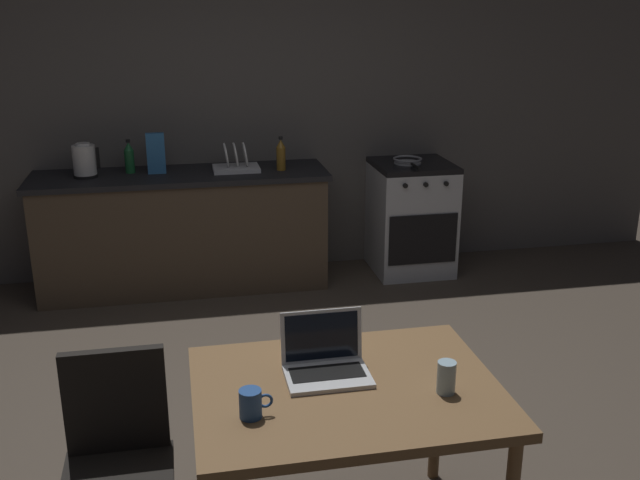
% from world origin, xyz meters
% --- Properties ---
extents(ground_plane, '(12.00, 12.00, 0.00)m').
position_xyz_m(ground_plane, '(0.00, 0.00, 0.00)').
color(ground_plane, '#473D33').
extents(back_wall, '(6.40, 0.10, 2.65)m').
position_xyz_m(back_wall, '(0.30, 2.57, 1.33)').
color(back_wall, '#595551').
rests_on(back_wall, ground_plane).
extents(kitchen_counter, '(2.16, 0.64, 0.89)m').
position_xyz_m(kitchen_counter, '(-0.56, 2.22, 0.45)').
color(kitchen_counter, '#4C3D2D').
rests_on(kitchen_counter, ground_plane).
extents(stove_oven, '(0.60, 0.62, 0.89)m').
position_xyz_m(stove_oven, '(1.23, 2.22, 0.44)').
color(stove_oven, '#B7BABF').
rests_on(stove_oven, ground_plane).
extents(dining_table, '(1.14, 0.86, 0.74)m').
position_xyz_m(dining_table, '(-0.01, -0.78, 0.66)').
color(dining_table, brown).
rests_on(dining_table, ground_plane).
extents(chair, '(0.40, 0.40, 0.88)m').
position_xyz_m(chair, '(-0.86, -0.70, 0.50)').
color(chair, black).
rests_on(chair, ground_plane).
extents(laptop, '(0.32, 0.25, 0.23)m').
position_xyz_m(laptop, '(-0.07, -0.67, 0.78)').
color(laptop, silver).
rests_on(laptop, dining_table).
extents(electric_kettle, '(0.19, 0.17, 0.25)m').
position_xyz_m(electric_kettle, '(-1.22, 2.22, 1.01)').
color(electric_kettle, black).
rests_on(electric_kettle, kitchen_counter).
extents(bottle, '(0.07, 0.07, 0.25)m').
position_xyz_m(bottle, '(0.18, 2.17, 1.00)').
color(bottle, '#8C601E').
rests_on(bottle, kitchen_counter).
extents(frying_pan, '(0.23, 0.40, 0.05)m').
position_xyz_m(frying_pan, '(1.18, 2.19, 0.91)').
color(frying_pan, gray).
rests_on(frying_pan, stove_oven).
extents(coffee_mug, '(0.12, 0.08, 0.10)m').
position_xyz_m(coffee_mug, '(-0.38, -0.92, 0.79)').
color(coffee_mug, '#264C8C').
rests_on(coffee_mug, dining_table).
extents(drinking_glass, '(0.07, 0.07, 0.12)m').
position_xyz_m(drinking_glass, '(0.33, -0.89, 0.80)').
color(drinking_glass, '#99B7C6').
rests_on(drinking_glass, dining_table).
extents(cereal_box, '(0.13, 0.05, 0.30)m').
position_xyz_m(cereal_box, '(-0.72, 2.24, 1.04)').
color(cereal_box, '#3372B2').
rests_on(cereal_box, kitchen_counter).
extents(dish_rack, '(0.34, 0.26, 0.21)m').
position_xyz_m(dish_rack, '(-0.15, 2.22, 0.93)').
color(dish_rack, silver).
rests_on(dish_rack, kitchen_counter).
extents(bottle_b, '(0.07, 0.07, 0.25)m').
position_xyz_m(bottle_b, '(-0.92, 2.30, 1.00)').
color(bottle_b, '#19592D').
rests_on(bottle_b, kitchen_counter).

